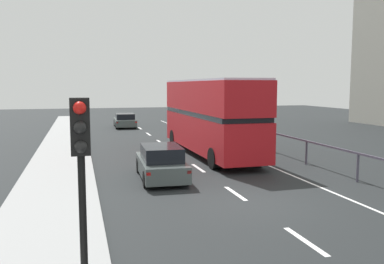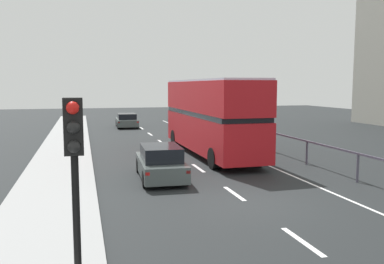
# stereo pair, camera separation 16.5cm
# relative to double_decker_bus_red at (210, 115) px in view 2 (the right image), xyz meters

# --- Properties ---
(ground_plane) EXTENTS (75.67, 120.00, 0.10)m
(ground_plane) POSITION_rel_double_decker_bus_red_xyz_m (-1.68, -9.17, -2.28)
(ground_plane) COLOR black
(near_sidewalk_kerb) EXTENTS (2.94, 80.00, 0.14)m
(near_sidewalk_kerb) POSITION_rel_double_decker_bus_red_xyz_m (-7.91, -9.17, -2.16)
(near_sidewalk_kerb) COLOR #949596
(near_sidewalk_kerb) RESTS_ON ground
(lane_paint_markings) EXTENTS (3.57, 46.00, 0.01)m
(lane_paint_markings) POSITION_rel_double_decker_bus_red_xyz_m (0.51, -0.51, -2.23)
(lane_paint_markings) COLOR silver
(lane_paint_markings) RESTS_ON ground
(bridge_side_railing) EXTENTS (0.10, 42.00, 1.19)m
(bridge_side_railing) POSITION_rel_double_decker_bus_red_xyz_m (3.66, -0.17, -1.27)
(bridge_side_railing) COLOR #4A4556
(bridge_side_railing) RESTS_ON ground
(double_decker_bus_red) EXTENTS (2.60, 10.87, 4.16)m
(double_decker_bus_red) POSITION_rel_double_decker_bus_red_xyz_m (0.00, 0.00, 0.00)
(double_decker_bus_red) COLOR #B1151B
(double_decker_bus_red) RESTS_ON ground
(hatchback_car_near) EXTENTS (1.90, 4.21, 1.40)m
(hatchback_car_near) POSITION_rel_double_decker_bus_red_xyz_m (-3.79, -5.17, -1.56)
(hatchback_car_near) COLOR #434B4A
(hatchback_car_near) RESTS_ON ground
(traffic_signal_pole) EXTENTS (0.30, 0.42, 3.50)m
(traffic_signal_pole) POSITION_rel_double_decker_bus_red_xyz_m (-6.98, -14.87, 0.53)
(traffic_signal_pole) COLOR black
(traffic_signal_pole) RESTS_ON near_sidewalk_kerb
(sedan_car_ahead) EXTENTS (1.97, 4.20, 1.29)m
(sedan_car_ahead) POSITION_rel_double_decker_bus_red_xyz_m (-2.89, 16.48, -1.61)
(sedan_car_ahead) COLOR #46504E
(sedan_car_ahead) RESTS_ON ground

